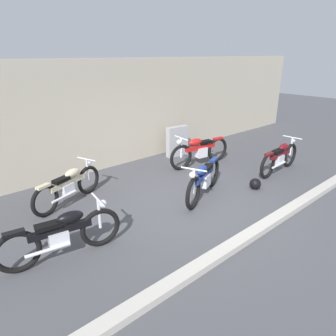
% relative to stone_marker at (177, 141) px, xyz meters
% --- Properties ---
extents(ground_plane, '(40.00, 40.00, 0.00)m').
position_rel_stone_marker_xyz_m(ground_plane, '(-2.00, -2.74, -0.49)').
color(ground_plane, '#47474C').
extents(building_wall, '(18.00, 0.30, 3.05)m').
position_rel_stone_marker_xyz_m(building_wall, '(-2.00, 0.66, 1.04)').
color(building_wall, '#B2A893').
rests_on(building_wall, ground_plane).
extents(curb_strip, '(18.00, 0.24, 0.12)m').
position_rel_stone_marker_xyz_m(curb_strip, '(-2.00, -4.40, -0.43)').
color(curb_strip, '#B7B2A8').
rests_on(curb_strip, ground_plane).
extents(stone_marker, '(0.77, 0.28, 0.97)m').
position_rel_stone_marker_xyz_m(stone_marker, '(0.00, 0.00, 0.00)').
color(stone_marker, '#9E9EA3').
rests_on(stone_marker, ground_plane).
extents(helmet, '(0.28, 0.28, 0.28)m').
position_rel_stone_marker_xyz_m(helmet, '(-0.37, -3.23, -0.35)').
color(helmet, black).
rests_on(helmet, ground_plane).
extents(motorcycle_red, '(2.14, 0.60, 0.96)m').
position_rel_stone_marker_xyz_m(motorcycle_red, '(-0.14, -1.12, -0.02)').
color(motorcycle_red, black).
rests_on(motorcycle_red, ground_plane).
extents(motorcycle_blue, '(1.95, 0.96, 0.93)m').
position_rel_stone_marker_xyz_m(motorcycle_blue, '(-1.64, -2.66, -0.04)').
color(motorcycle_blue, black).
rests_on(motorcycle_blue, ground_plane).
extents(motorcycle_cream, '(1.87, 0.84, 0.88)m').
position_rel_stone_marker_xyz_m(motorcycle_cream, '(-4.14, -0.92, -0.06)').
color(motorcycle_cream, black).
rests_on(motorcycle_cream, ground_plane).
extents(motorcycle_black, '(2.01, 0.59, 0.91)m').
position_rel_stone_marker_xyz_m(motorcycle_black, '(-5.06, -2.71, -0.05)').
color(motorcycle_black, black).
rests_on(motorcycle_black, ground_plane).
extents(motorcycle_maroon, '(2.02, 0.56, 0.91)m').
position_rel_stone_marker_xyz_m(motorcycle_maroon, '(1.16, -2.99, -0.05)').
color(motorcycle_maroon, black).
rests_on(motorcycle_maroon, ground_plane).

